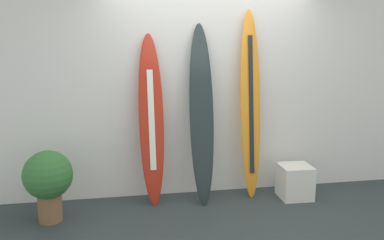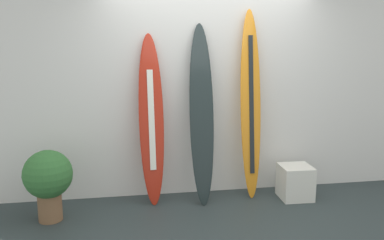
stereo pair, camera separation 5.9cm
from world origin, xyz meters
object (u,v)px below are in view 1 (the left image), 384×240
object	(u,v)px
surfboard_crimson	(151,120)
surfboard_sunset	(250,105)
surfboard_charcoal	(202,114)
display_block_left	(295,182)
potted_plant	(48,179)

from	to	relation	value
surfboard_crimson	surfboard_sunset	xyz separation A→B (m)	(1.18, 0.01, 0.14)
surfboard_crimson	surfboard_charcoal	world-z (taller)	surfboard_charcoal
surfboard_charcoal	display_block_left	size ratio (longest dim) A/B	5.17
surfboard_charcoal	surfboard_sunset	bearing A→B (deg)	5.21
display_block_left	surfboard_crimson	bearing A→B (deg)	173.56
surfboard_charcoal	display_block_left	world-z (taller)	surfboard_charcoal
surfboard_crimson	potted_plant	size ratio (longest dim) A/B	2.58
surfboard_sunset	surfboard_charcoal	bearing A→B (deg)	-174.79
display_block_left	potted_plant	size ratio (longest dim) A/B	0.53
surfboard_crimson	potted_plant	bearing A→B (deg)	-162.39
surfboard_charcoal	potted_plant	size ratio (longest dim) A/B	2.74
surfboard_crimson	display_block_left	xyz separation A→B (m)	(1.71, -0.19, -0.78)
surfboard_crimson	surfboard_sunset	distance (m)	1.19
surfboard_crimson	potted_plant	distance (m)	1.27
surfboard_crimson	surfboard_charcoal	bearing A→B (deg)	-4.81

